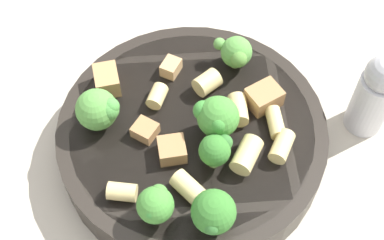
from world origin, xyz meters
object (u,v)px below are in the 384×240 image
Objects in this scene: pasta_bowl at (192,136)px; chicken_chunk_4 at (171,67)px; broccoli_floret_5 at (218,115)px; rigatoni_0 at (247,155)px; rigatoni_1 at (206,82)px; broccoli_floret_3 at (213,212)px; rigatoni_2 at (238,110)px; pepper_shaker at (375,94)px; broccoli_floret_0 at (215,150)px; rigatoni_4 at (275,123)px; rigatoni_6 at (122,192)px; rigatoni_5 at (188,187)px; chicken_chunk_1 at (145,130)px; rigatoni_7 at (157,96)px; broccoli_floret_4 at (158,205)px; broccoli_floret_2 at (236,53)px; chicken_chunk_3 at (264,97)px; chicken_chunk_2 at (107,80)px; chicken_chunk_0 at (172,150)px; broccoli_floret_1 at (99,110)px.

chicken_chunk_4 is at bearing 125.94° from pasta_bowl.
broccoli_floret_5 is 0.04m from rigatoni_0.
broccoli_floret_3 is at bearing -70.53° from rigatoni_1.
pepper_shaker is at bearing 26.67° from rigatoni_2.
rigatoni_4 is (0.04, 0.05, -0.01)m from broccoli_floret_0.
rigatoni_5 is at bearing 22.20° from rigatoni_6.
rigatoni_5 is at bearing -132.57° from pepper_shaker.
chicken_chunk_1 is at bearing -119.08° from rigatoni_1.
broccoli_floret_4 is at bearing -69.01° from rigatoni_7.
rigatoni_2 is at bearing -71.98° from broccoli_floret_2.
rigatoni_4 is at bearing 21.85° from chicken_chunk_1.
rigatoni_2 is 0.12m from pepper_shaker.
rigatoni_5 is (0.02, -0.10, -0.00)m from rigatoni_1.
chicken_chunk_3 is (0.09, 0.06, 0.00)m from chicken_chunk_1.
chicken_chunk_2 is 0.06m from chicken_chunk_4.
pepper_shaker reaches higher than pasta_bowl.
chicken_chunk_0 is at bearing -130.28° from broccoli_floret_5.
rigatoni_2 is at bearing 6.03° from rigatoni_7.
pepper_shaker reaches higher than rigatoni_2.
chicken_chunk_1 is at bearing -86.40° from rigatoni_7.
rigatoni_1 is at bearing 41.28° from broccoli_floret_1.
broccoli_floret_4 is 1.30× the size of rigatoni_2.
chicken_chunk_3 is (0.13, 0.06, -0.01)m from broccoli_floret_1.
rigatoni_5 is 0.94× the size of chicken_chunk_3.
chicken_chunk_2 is at bearing -176.75° from rigatoni_2.
broccoli_floret_0 is 0.10m from broccoli_floret_1.
chicken_chunk_3 is (0.04, 0.10, 0.00)m from rigatoni_5.
pepper_shaker is at bearing 42.09° from rigatoni_6.
broccoli_floret_4 is 1.60× the size of rigatoni_1.
rigatoni_0 is at bearing -110.57° from rigatoni_4.
rigatoni_4 is 0.11m from chicken_chunk_4.
rigatoni_0 is 1.08× the size of rigatoni_4.
chicken_chunk_3 is (0.02, 0.07, -0.01)m from broccoli_floret_0.
broccoli_floret_4 is at bearing -170.19° from broccoli_floret_3.
pepper_shaker reaches higher than chicken_chunk_0.
broccoli_floret_2 is (0.02, 0.08, 0.03)m from pasta_bowl.
rigatoni_7 is at bearing 159.33° from rigatoni_0.
pepper_shaker is (0.12, 0.11, -0.01)m from broccoli_floret_0.
pepper_shaker is at bearing 15.17° from chicken_chunk_2.
broccoli_floret_2 is (-0.01, 0.10, -0.00)m from broccoli_floret_0.
broccoli_floret_3 is 0.10m from chicken_chunk_1.
rigatoni_1 reaches higher than rigatoni_6.
chicken_chunk_4 is (-0.04, 0.01, -0.00)m from rigatoni_1.
broccoli_floret_2 is 1.71× the size of chicken_chunk_1.
pepper_shaker is (0.14, 0.04, -0.00)m from rigatoni_1.
rigatoni_4 and chicken_chunk_4 have the same top height.
broccoli_floret_0 is 1.25× the size of rigatoni_2.
broccoli_floret_4 is 1.15× the size of rigatoni_0.
broccoli_floret_4 is at bearing -95.12° from broccoli_floret_2.
pepper_shaker is (0.18, 0.06, -0.00)m from rigatoni_7.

